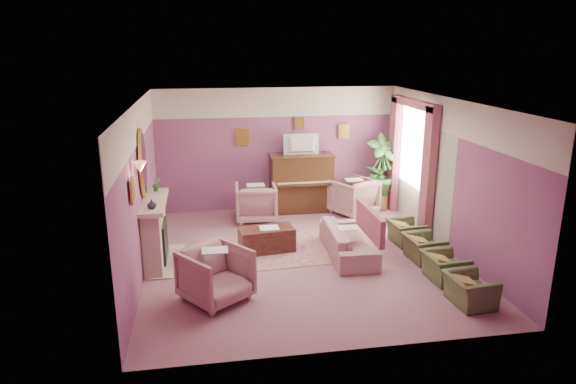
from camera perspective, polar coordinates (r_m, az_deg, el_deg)
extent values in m
cube|color=#92616D|center=(9.40, 1.57, -7.22)|extent=(5.50, 6.00, 0.01)
cube|color=white|center=(8.69, 1.72, 10.00)|extent=(5.50, 6.00, 0.01)
cube|color=#754C7A|center=(11.83, -1.17, 4.76)|extent=(5.50, 0.02, 2.80)
cube|color=#754C7A|center=(6.18, 7.05, -6.09)|extent=(5.50, 0.02, 2.80)
cube|color=#754C7A|center=(8.85, -16.11, 0.24)|extent=(0.02, 6.00, 2.80)
cube|color=#754C7A|center=(9.84, 17.57, 1.69)|extent=(0.02, 6.00, 2.80)
cube|color=beige|center=(11.65, -1.19, 9.94)|extent=(5.50, 0.01, 0.65)
cube|color=#B0B899|center=(11.05, 14.36, 1.72)|extent=(0.01, 3.00, 2.15)
cube|color=#C0AB8E|center=(9.28, -14.60, -4.44)|extent=(0.30, 1.40, 1.10)
cube|color=black|center=(9.32, -13.92, -5.28)|extent=(0.18, 0.72, 0.68)
cube|color=#FF4C21|center=(9.38, -13.60, -6.29)|extent=(0.06, 0.54, 0.10)
cube|color=#C0AB8E|center=(9.10, -14.66, -1.06)|extent=(0.40, 1.55, 0.07)
cube|color=#C0AB8E|center=(9.46, -13.15, -7.45)|extent=(0.55, 1.50, 0.02)
ellipsoid|color=gold|center=(8.94, -15.86, 3.07)|extent=(0.04, 0.72, 1.20)
ellipsoid|color=white|center=(8.94, -15.70, 3.08)|extent=(0.01, 0.60, 1.06)
cone|color=#F08E67|center=(7.87, -16.14, 2.68)|extent=(0.20, 0.20, 0.16)
cube|color=#422715|center=(11.77, 1.49, 0.96)|extent=(1.40, 0.60, 1.30)
cube|color=#422715|center=(11.42, 1.82, 0.85)|extent=(1.30, 0.12, 0.06)
cube|color=beige|center=(11.41, 1.83, 1.04)|extent=(1.20, 0.08, 0.02)
cube|color=#422715|center=(11.62, 1.51, 4.10)|extent=(1.45, 0.65, 0.04)
imported|color=black|center=(11.51, 1.57, 5.46)|extent=(0.80, 0.12, 0.48)
cube|color=gold|center=(11.64, -5.07, 6.13)|extent=(0.30, 0.03, 0.38)
cube|color=gold|center=(12.04, 6.22, 6.71)|extent=(0.26, 0.03, 0.34)
cube|color=gold|center=(11.77, 1.27, 7.67)|extent=(0.22, 0.03, 0.26)
cube|color=gold|center=(7.61, -16.94, 0.14)|extent=(0.03, 0.28, 0.36)
cube|color=beige|center=(11.12, 13.90, 5.15)|extent=(0.03, 1.40, 1.80)
cube|color=#974555|center=(10.35, 15.33, 1.99)|extent=(0.16, 0.34, 2.60)
cube|color=#974555|center=(12.00, 11.71, 4.12)|extent=(0.16, 0.34, 2.60)
cube|color=#974555|center=(10.97, 13.82, 9.56)|extent=(0.16, 2.20, 0.16)
imported|color=#397433|center=(9.58, -14.41, 0.87)|extent=(0.16, 0.16, 0.28)
imported|color=beige|center=(8.59, -14.91, -1.33)|extent=(0.16, 0.16, 0.16)
cube|color=#A66C6A|center=(9.72, -1.88, -6.39)|extent=(2.61, 1.95, 0.01)
cube|color=#432118|center=(9.59, -2.39, -5.29)|extent=(1.05, 0.62, 0.45)
cube|color=white|center=(9.52, -2.11, -3.99)|extent=(0.35, 0.28, 0.01)
imported|color=tan|center=(9.42, 6.71, -4.85)|extent=(0.61, 1.84, 0.74)
cube|color=#974555|center=(9.46, 9.09, -3.38)|extent=(0.09, 1.39, 0.51)
imported|color=tan|center=(11.16, -3.58, -0.96)|extent=(0.87, 0.87, 0.91)
imported|color=tan|center=(11.66, 7.28, -0.31)|extent=(0.87, 0.87, 0.91)
imported|color=tan|center=(7.80, -8.03, -8.83)|extent=(0.87, 0.87, 0.91)
imported|color=#515D35|center=(8.14, 19.56, -9.74)|extent=(0.49, 0.70, 0.61)
imported|color=#515D35|center=(8.79, 17.01, -7.54)|extent=(0.49, 0.70, 0.61)
imported|color=#515D35|center=(9.47, 14.84, -5.63)|extent=(0.49, 0.70, 0.61)
imported|color=#515D35|center=(10.17, 12.97, -3.98)|extent=(0.49, 0.70, 0.61)
cylinder|color=white|center=(12.19, 9.52, -0.19)|extent=(0.52, 0.52, 0.70)
imported|color=#397433|center=(12.06, 9.63, 2.18)|extent=(0.30, 0.30, 0.34)
imported|color=#397433|center=(12.02, 10.32, 1.95)|extent=(0.16, 0.16, 0.28)
cylinder|color=brown|center=(12.19, 10.22, -1.12)|extent=(0.34, 0.34, 0.34)
imported|color=#397433|center=(11.96, 10.43, 2.96)|extent=(0.76, 0.76, 1.44)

